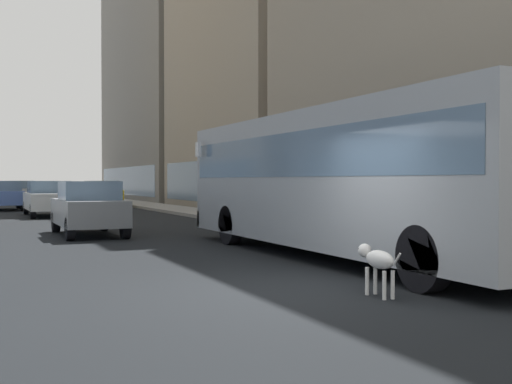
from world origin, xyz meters
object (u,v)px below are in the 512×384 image
Objects in this scene: car_blue_hatchback at (4,195)px; car_silver_sedan at (21,192)px; transit_bus at (341,174)px; car_white_van at (48,198)px; dalmatian_dog at (377,260)px; car_grey_wagon at (89,208)px; car_yellow_taxi at (101,194)px.

car_blue_hatchback is 1.03× the size of car_silver_sedan.
transit_bus reaches higher than car_silver_sedan.
car_blue_hatchback is at bearing 102.13° from car_white_van.
car_blue_hatchback is 7.61m from car_white_van.
car_silver_sedan and car_white_van have the same top height.
car_grey_wagon is at bearing 99.89° from dalmatian_dog.
car_blue_hatchback is (-5.60, 26.41, -0.95)m from transit_bus.
car_yellow_taxi is at bearing 15.03° from car_blue_hatchback.
transit_bus reaches higher than dalmatian_dog.
transit_bus is 8.83m from car_grey_wagon.
transit_bus is 4.72m from dalmatian_dog.
car_grey_wagon is at bearing -85.08° from car_blue_hatchback.
dalmatian_dog is (2.08, -23.09, -0.31)m from car_white_van.
transit_bus is at bearing 64.99° from dalmatian_dog.
car_white_van is 9.80m from car_yellow_taxi.
car_grey_wagon is 29.75m from car_silver_sedan.
car_silver_sedan is (-0.00, 29.75, 0.00)m from car_grey_wagon.
car_white_van is (-0.00, -18.60, 0.00)m from car_silver_sedan.
car_yellow_taxi is (4.00, 20.10, 0.00)m from car_grey_wagon.
car_blue_hatchback is 1.03× the size of car_yellow_taxi.
car_white_van is at bearing -90.00° from car_silver_sedan.
car_yellow_taxi is (4.00, -9.65, 0.00)m from car_silver_sedan.
transit_bus is 19.41m from car_white_van.
car_grey_wagon reaches higher than dalmatian_dog.
car_grey_wagon and car_yellow_taxi have the same top height.
dalmatian_dog is (-1.92, -32.03, -0.31)m from car_yellow_taxi.
car_blue_hatchback is 5.80m from car_yellow_taxi.
car_silver_sedan is 18.60m from car_white_van.
car_silver_sedan is at bearing 92.86° from dalmatian_dog.
car_white_van is at bearing 90.00° from car_grey_wagon.
dalmatian_dog is at bearing -80.11° from car_grey_wagon.
car_silver_sedan is 0.93× the size of car_white_van.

